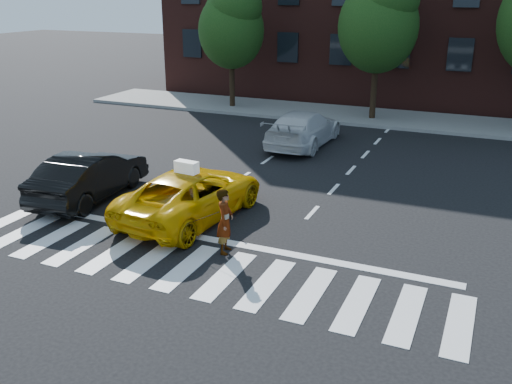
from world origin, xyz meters
TOP-DOWN VIEW (x-y plane):
  - ground at (0.00, 0.00)m, footprint 120.00×120.00m
  - crosswalk at (0.00, 0.00)m, footprint 13.00×2.40m
  - stop_line at (0.00, 1.60)m, footprint 12.00×0.30m
  - sidewalk_far at (0.00, 17.50)m, footprint 30.00×4.00m
  - tree_left at (-6.97, 17.00)m, footprint 3.39×3.38m
  - tree_mid at (0.53, 17.00)m, footprint 3.69×3.69m
  - taxi at (-1.40, 2.74)m, footprint 2.75×5.14m
  - black_sedan at (-4.99, 2.86)m, footprint 1.88×4.53m
  - white_suv at (-1.07, 11.33)m, footprint 2.05×4.95m
  - woman at (0.46, 1.10)m, footprint 0.50×0.66m
  - dog at (-1.05, 1.10)m, footprint 0.65×0.28m
  - taxi_sign at (-1.40, 2.54)m, footprint 0.67×0.34m

SIDE VIEW (x-z plane):
  - ground at x=0.00m, z-range 0.00..0.00m
  - crosswalk at x=0.00m, z-range 0.00..0.01m
  - stop_line at x=0.00m, z-range 0.00..0.01m
  - sidewalk_far at x=0.00m, z-range 0.00..0.15m
  - dog at x=-1.05m, z-range 0.03..0.40m
  - taxi at x=-1.40m, z-range 0.00..1.37m
  - white_suv at x=-1.07m, z-range 0.00..1.43m
  - black_sedan at x=-4.99m, z-range 0.00..1.46m
  - woman at x=0.46m, z-range 0.00..1.63m
  - taxi_sign at x=-1.40m, z-range 1.37..1.69m
  - tree_left at x=-6.97m, z-range 1.19..7.69m
  - tree_mid at x=0.53m, z-range 1.30..8.40m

